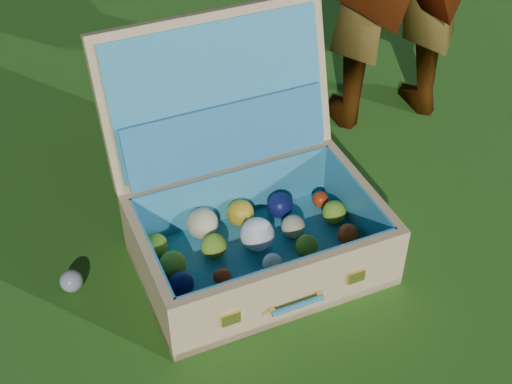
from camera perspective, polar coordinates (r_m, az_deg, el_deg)
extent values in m
plane|color=#215114|center=(1.94, 3.04, -7.99)|extent=(60.00, 60.00, 0.00)
sphere|color=#468DB8|center=(1.98, -14.56, -6.91)|extent=(0.06, 0.06, 0.06)
cube|color=tan|center=(1.99, 0.31, -5.61)|extent=(0.75, 0.60, 0.02)
cube|color=tan|center=(1.81, 2.94, -8.03)|extent=(0.63, 0.21, 0.20)
cube|color=tan|center=(2.07, -1.95, -0.21)|extent=(0.63, 0.21, 0.20)
cube|color=tan|center=(1.87, -8.58, -6.48)|extent=(0.13, 0.38, 0.20)
cube|color=tan|center=(2.05, 8.38, -1.38)|extent=(0.13, 0.38, 0.20)
cube|color=teal|center=(1.98, 0.31, -5.31)|extent=(0.69, 0.54, 0.01)
cube|color=teal|center=(1.81, 2.74, -7.45)|extent=(0.58, 0.18, 0.17)
cube|color=teal|center=(2.05, -1.80, -0.21)|extent=(0.58, 0.18, 0.17)
cube|color=teal|center=(1.86, -8.17, -6.10)|extent=(0.11, 0.37, 0.17)
cube|color=teal|center=(2.03, 8.04, -1.24)|extent=(0.11, 0.37, 0.17)
cube|color=tan|center=(1.96, -3.15, 8.04)|extent=(0.67, 0.33, 0.43)
cube|color=teal|center=(1.94, -2.93, 7.89)|extent=(0.61, 0.28, 0.37)
cube|color=teal|center=(1.97, -2.36, 4.49)|extent=(0.58, 0.23, 0.18)
cube|color=#F2C659|center=(1.75, -2.02, -10.09)|extent=(0.05, 0.02, 0.04)
cube|color=#F2C659|center=(1.86, 8.02, -6.72)|extent=(0.05, 0.02, 0.04)
cylinder|color=teal|center=(1.80, 3.36, -9.06)|extent=(0.14, 0.05, 0.02)
cube|color=#F2C659|center=(1.79, 1.34, -9.51)|extent=(0.02, 0.02, 0.01)
cube|color=#F2C659|center=(1.83, 5.09, -8.23)|extent=(0.02, 0.02, 0.01)
sphere|color=red|center=(1.82, -4.98, -9.33)|extent=(0.07, 0.07, 0.07)
sphere|color=white|center=(1.84, -1.71, -8.31)|extent=(0.08, 0.08, 0.08)
sphere|color=gold|center=(1.87, 2.19, -7.10)|extent=(0.08, 0.08, 0.08)
sphere|color=red|center=(1.92, 5.18, -6.18)|extent=(0.05, 0.05, 0.05)
sphere|color=#93BA2D|center=(1.96, 8.36, -5.05)|extent=(0.07, 0.07, 0.07)
sphere|color=#0F144D|center=(1.88, -6.00, -7.34)|extent=(0.07, 0.07, 0.07)
sphere|color=#B72F0E|center=(1.90, -2.72, -6.81)|extent=(0.05, 0.05, 0.05)
sphere|color=white|center=(1.93, 1.32, -5.72)|extent=(0.06, 0.06, 0.06)
sphere|color=#93BA2D|center=(1.97, 4.08, -4.30)|extent=(0.06, 0.06, 0.06)
sphere|color=red|center=(2.02, 7.41, -3.42)|extent=(0.06, 0.06, 0.06)
sphere|color=#93BA2D|center=(1.93, -6.66, -5.76)|extent=(0.07, 0.07, 0.07)
sphere|color=#93BA2D|center=(1.97, -3.39, -4.34)|extent=(0.07, 0.07, 0.07)
sphere|color=white|center=(1.98, 0.10, -3.40)|extent=(0.10, 0.10, 0.10)
sphere|color=beige|center=(2.02, 3.00, -2.79)|extent=(0.07, 0.07, 0.07)
sphere|color=#93BA2D|center=(2.08, 6.27, -1.60)|extent=(0.07, 0.07, 0.07)
sphere|color=#93BA2D|center=(1.99, -8.05, -4.23)|extent=(0.07, 0.07, 0.07)
sphere|color=beige|center=(2.02, -4.31, -2.52)|extent=(0.09, 0.09, 0.09)
sphere|color=gold|center=(2.05, -1.26, -1.69)|extent=(0.08, 0.08, 0.08)
sphere|color=#0F144D|center=(2.08, 1.92, -1.06)|extent=(0.08, 0.08, 0.08)
sphere|color=#B72F0E|center=(2.13, 5.17, -0.58)|extent=(0.05, 0.05, 0.05)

